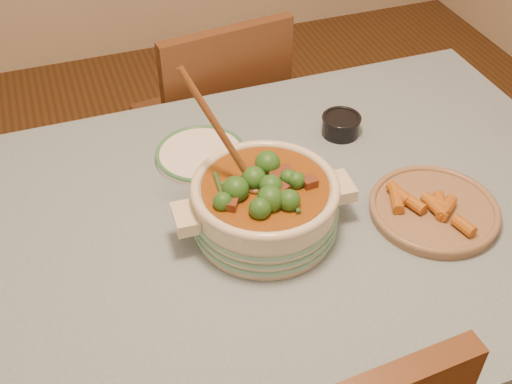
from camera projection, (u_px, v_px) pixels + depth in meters
dining_table at (263, 247)px, 1.52m from camera, size 1.68×1.08×0.76m
stew_casserole at (265, 202)px, 1.39m from camera, size 0.40×0.33×0.38m
white_plate at (201, 154)px, 1.63m from camera, size 0.27×0.27×0.02m
condiment_bowl at (341, 124)px, 1.69m from camera, size 0.13×0.13×0.06m
fried_plate at (434, 208)px, 1.46m from camera, size 0.36×0.36×0.05m
chair_far at (216, 122)px, 2.17m from camera, size 0.48×0.48×0.91m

